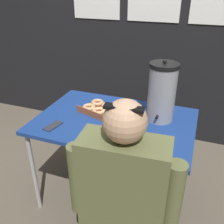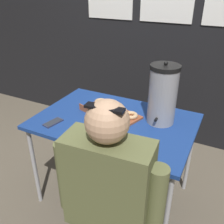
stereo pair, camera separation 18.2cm
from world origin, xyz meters
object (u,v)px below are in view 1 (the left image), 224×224
(cell_phone, at_px, (53,126))
(coffee_urn, at_px, (162,92))
(person_seated, at_px, (122,209))
(donut_box, at_px, (109,112))

(cell_phone, bearing_deg, coffee_urn, 40.20)
(cell_phone, xyz_separation_m, person_seated, (0.64, -0.37, -0.18))
(coffee_urn, distance_m, person_seated, 0.84)
(cell_phone, distance_m, person_seated, 0.76)
(coffee_urn, bearing_deg, cell_phone, -151.27)
(cell_phone, relative_size, person_seated, 0.13)
(coffee_urn, xyz_separation_m, cell_phone, (-0.68, -0.37, -0.21))
(donut_box, relative_size, person_seated, 0.42)
(donut_box, distance_m, cell_phone, 0.43)
(donut_box, xyz_separation_m, person_seated, (0.34, -0.68, -0.19))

